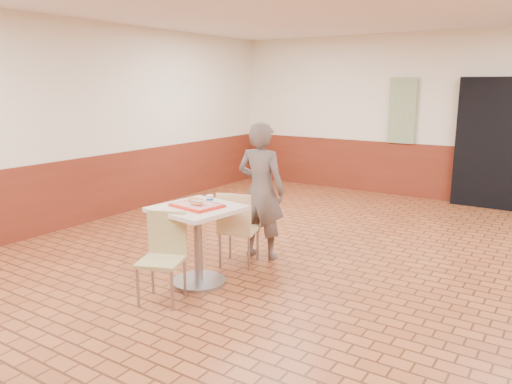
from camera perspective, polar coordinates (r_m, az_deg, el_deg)
The scene contains 12 objects.
room_shell at distance 4.90m, azimuth 5.81°, elevation 5.41°, with size 8.01×10.01×3.01m.
wainscot_band at distance 5.11m, azimuth 5.57°, elevation -5.79°, with size 8.00×10.00×1.00m.
corridor_doorway at distance 9.31m, azimuth 26.74°, elevation 4.89°, with size 1.60×0.22×2.20m, color black.
promo_poster at distance 9.70m, azimuth 16.38°, elevation 8.90°, with size 0.50×0.03×1.20m, color gray.
main_table at distance 5.26m, azimuth -6.67°, elevation -4.56°, with size 0.79×0.79×0.84m.
chair_main_front at distance 4.96m, azimuth -10.51°, elevation -6.74°, with size 0.52×0.52×0.87m.
chair_main_back at distance 5.73m, azimuth -2.20°, elevation -3.82°, with size 0.51×0.51×0.88m.
customer at distance 5.97m, azimuth 0.58°, elevation 0.15°, with size 0.60×0.40×1.65m, color brown.
serving_tray at distance 5.18m, azimuth -6.75°, elevation -1.51°, with size 0.48×0.37×0.03m.
ring_donut at distance 5.31m, azimuth -7.23°, elevation -0.82°, with size 0.11×0.11×0.03m, color #CC844A.
long_john_donut at distance 5.11m, azimuth -6.75°, elevation -1.26°, with size 0.17×0.09×0.05m.
paper_cup at distance 5.15m, azimuth -5.29°, elevation -0.85°, with size 0.07×0.07×0.09m.
Camera 1 is at (2.24, -4.32, 2.07)m, focal length 35.00 mm.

